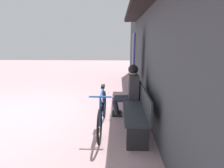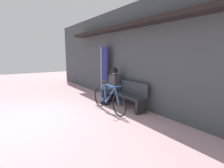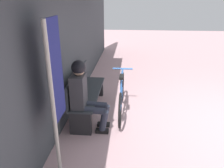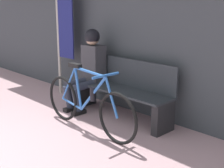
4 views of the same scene
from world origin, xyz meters
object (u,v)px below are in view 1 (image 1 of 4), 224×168
at_px(bicycle, 102,112).
at_px(banner_pole, 134,61).
at_px(person_seated, 130,87).
at_px(park_bench_near, 136,110).

distance_m(bicycle, banner_pole, 1.88).
distance_m(bicycle, person_seated, 0.95).
height_order(park_bench_near, person_seated, person_seated).
bearing_deg(person_seated, bicycle, -41.29).
bearing_deg(banner_pole, bicycle, -25.73).
bearing_deg(park_bench_near, banner_pole, 178.35).
relative_size(park_bench_near, banner_pole, 0.85).
bearing_deg(banner_pole, park_bench_near, -1.65).
relative_size(person_seated, banner_pole, 0.63).
height_order(park_bench_near, banner_pole, banner_pole).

